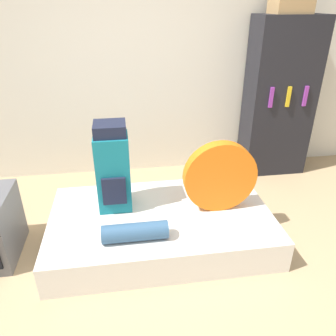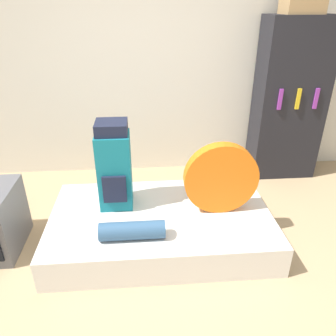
{
  "view_description": "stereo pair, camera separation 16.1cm",
  "coord_description": "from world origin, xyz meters",
  "px_view_note": "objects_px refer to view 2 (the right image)",
  "views": [
    {
      "loc": [
        -0.31,
        -1.82,
        1.99
      ],
      "look_at": [
        0.04,
        0.6,
        0.74
      ],
      "focal_mm": 35.0,
      "sensor_mm": 36.0,
      "label": 1
    },
    {
      "loc": [
        -0.15,
        -1.84,
        1.99
      ],
      "look_at": [
        0.04,
        0.6,
        0.74
      ],
      "focal_mm": 35.0,
      "sensor_mm": 36.0,
      "label": 2
    }
  ],
  "objects_px": {
    "backpack": "(114,167)",
    "sleeping_roll": "(132,231)",
    "tent_bag": "(221,178)",
    "bookshelf": "(289,101)",
    "cardboard_box": "(303,1)"
  },
  "relations": [
    {
      "from": "tent_bag",
      "to": "cardboard_box",
      "type": "bearing_deg",
      "value": 49.34
    },
    {
      "from": "bookshelf",
      "to": "cardboard_box",
      "type": "xyz_separation_m",
      "value": [
        -0.05,
        -0.02,
        1.05
      ]
    },
    {
      "from": "sleeping_roll",
      "to": "backpack",
      "type": "bearing_deg",
      "value": 106.34
    },
    {
      "from": "backpack",
      "to": "sleeping_roll",
      "type": "relative_size",
      "value": 1.54
    },
    {
      "from": "tent_bag",
      "to": "sleeping_roll",
      "type": "xyz_separation_m",
      "value": [
        -0.77,
        -0.34,
        -0.25
      ]
    },
    {
      "from": "backpack",
      "to": "bookshelf",
      "type": "height_order",
      "value": "bookshelf"
    },
    {
      "from": "backpack",
      "to": "bookshelf",
      "type": "distance_m",
      "value": 2.27
    },
    {
      "from": "tent_bag",
      "to": "bookshelf",
      "type": "height_order",
      "value": "bookshelf"
    },
    {
      "from": "backpack",
      "to": "tent_bag",
      "type": "bearing_deg",
      "value": -10.47
    },
    {
      "from": "bookshelf",
      "to": "cardboard_box",
      "type": "bearing_deg",
      "value": -151.84
    },
    {
      "from": "backpack",
      "to": "tent_bag",
      "type": "xyz_separation_m",
      "value": [
        0.92,
        -0.17,
        -0.07
      ]
    },
    {
      "from": "bookshelf",
      "to": "backpack",
      "type": "bearing_deg",
      "value": -152.32
    },
    {
      "from": "tent_bag",
      "to": "cardboard_box",
      "type": "height_order",
      "value": "cardboard_box"
    },
    {
      "from": "backpack",
      "to": "sleeping_roll",
      "type": "xyz_separation_m",
      "value": [
        0.15,
        -0.51,
        -0.32
      ]
    },
    {
      "from": "sleeping_roll",
      "to": "bookshelf",
      "type": "distance_m",
      "value": 2.48
    }
  ]
}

